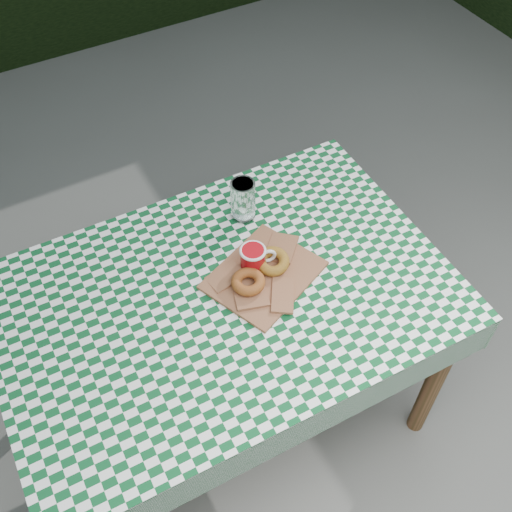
{
  "coord_description": "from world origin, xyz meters",
  "views": [
    {
      "loc": [
        -0.42,
        -0.82,
        2.2
      ],
      "look_at": [
        0.15,
        0.21,
        0.79
      ],
      "focal_mm": 43.05,
      "sensor_mm": 36.0,
      "label": 1
    }
  ],
  "objects": [
    {
      "name": "ground",
      "position": [
        0.0,
        0.0,
        0.0
      ],
      "size": [
        60.0,
        60.0,
        0.0
      ],
      "primitive_type": "plane",
      "color": "#585753",
      "rests_on": "ground"
    },
    {
      "name": "table",
      "position": [
        0.01,
        0.15,
        0.38
      ],
      "size": [
        1.32,
        0.89,
        0.75
      ],
      "primitive_type": "cube",
      "rotation": [
        0.0,
        0.0,
        -0.02
      ],
      "color": "#51381C",
      "rests_on": "ground"
    },
    {
      "name": "tablecloth",
      "position": [
        0.01,
        0.15,
        0.75
      ],
      "size": [
        1.34,
        0.91,
        0.01
      ],
      "primitive_type": "cube",
      "rotation": [
        0.0,
        0.0,
        -0.02
      ],
      "color": "#0B4720",
      "rests_on": "table"
    },
    {
      "name": "paper_bag",
      "position": [
        0.14,
        0.15,
        0.76
      ],
      "size": [
        0.39,
        0.36,
        0.02
      ],
      "primitive_type": "cube",
      "rotation": [
        0.0,
        0.0,
        0.4
      ],
      "color": "#91603F",
      "rests_on": "tablecloth"
    },
    {
      "name": "bagel_front",
      "position": [
        0.08,
        0.14,
        0.79
      ],
      "size": [
        0.1,
        0.1,
        0.03
      ],
      "primitive_type": "torus",
      "rotation": [
        0.0,
        0.0,
        -0.04
      ],
      "color": "#9A471F",
      "rests_on": "paper_bag"
    },
    {
      "name": "bagel_back",
      "position": [
        0.18,
        0.17,
        0.79
      ],
      "size": [
        0.14,
        0.14,
        0.03
      ],
      "primitive_type": "torus",
      "rotation": [
        0.0,
        0.0,
        -0.47
      ],
      "color": "#A37521",
      "rests_on": "paper_bag"
    },
    {
      "name": "coffee_mug",
      "position": [
        0.13,
        0.2,
        0.8
      ],
      "size": [
        0.18,
        0.18,
        0.08
      ],
      "primitive_type": null,
      "rotation": [
        0.0,
        0.0,
        -0.25
      ],
      "color": "#9D0A11",
      "rests_on": "tablecloth"
    },
    {
      "name": "drinking_glass",
      "position": [
        0.21,
        0.4,
        0.83
      ],
      "size": [
        0.1,
        0.1,
        0.14
      ],
      "primitive_type": "cylinder",
      "rotation": [
        0.0,
        0.0,
        0.37
      ],
      "color": "white",
      "rests_on": "tablecloth"
    }
  ]
}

